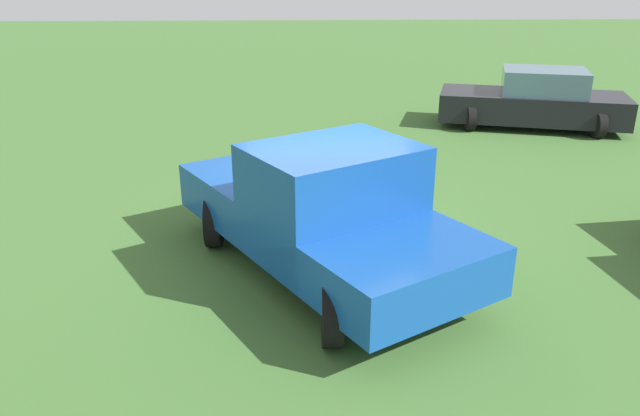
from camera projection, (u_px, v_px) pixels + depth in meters
The scene contains 3 objects.
ground_plane at pixel (329, 244), 9.14m from camera, with size 80.00×80.00×0.00m, color #3D662D.
pickup_truck at pixel (325, 209), 7.92m from camera, with size 5.09×4.16×1.80m.
sedan_near at pixel (534, 101), 15.49m from camera, with size 2.94×4.82×1.46m.
Camera 1 is at (-8.30, 0.46, 3.85)m, focal length 34.63 mm.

